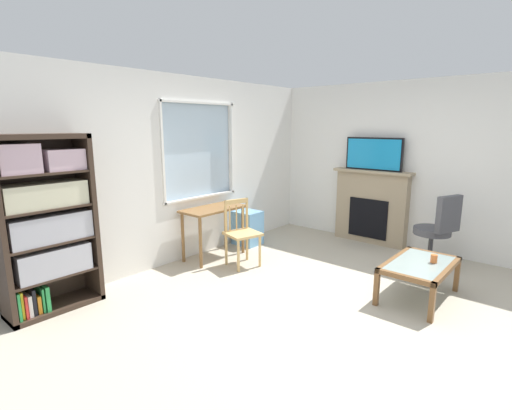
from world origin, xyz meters
name	(u,v)px	position (x,y,z in m)	size (l,w,h in m)	color
ground	(326,303)	(0.00, 0.00, -0.01)	(5.96, 5.68, 0.02)	#B2A893
wall_back_with_window	(183,172)	(-0.03, 2.34, 1.24)	(4.96, 0.15, 2.55)	white
wall_right	(416,167)	(2.54, 0.00, 1.27)	(0.12, 4.88, 2.55)	white
bookshelf	(45,222)	(-1.97, 2.10, 0.94)	(0.90, 0.38, 1.80)	#38281E
desk_under_window	(214,216)	(0.21, 1.99, 0.61)	(0.93, 0.47, 0.74)	brown
wooden_chair	(241,232)	(0.24, 1.48, 0.46)	(0.51, 0.50, 0.90)	tan
plastic_drawer_unit	(248,228)	(0.99, 2.04, 0.27)	(0.35, 0.40, 0.54)	#72ADDB
fireplace	(371,206)	(2.38, 0.60, 0.60)	(0.26, 1.26, 1.19)	tan
tv	(374,154)	(2.37, 0.60, 1.44)	(0.06, 0.91, 0.51)	black
office_chair	(438,227)	(1.90, -0.56, 0.55)	(0.58, 0.62, 1.00)	#4C4C51
coffee_table	(420,268)	(0.76, -0.70, 0.35)	(0.99, 0.61, 0.41)	#8C9E99
sippy_cup	(434,259)	(0.86, -0.81, 0.46)	(0.07, 0.07, 0.09)	orange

